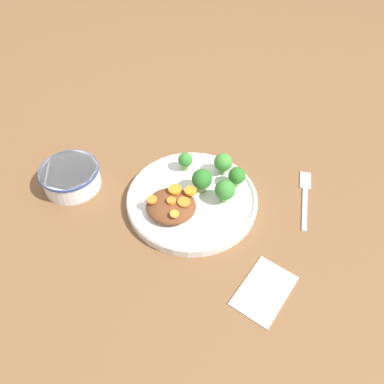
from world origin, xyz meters
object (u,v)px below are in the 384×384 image
(fork, at_px, (305,193))
(napkin, at_px, (264,290))
(plate, at_px, (192,199))
(dip_bowl, at_px, (71,176))

(fork, xyz_separation_m, napkin, (-0.26, 0.06, 0.00))
(plate, xyz_separation_m, napkin, (-0.17, -0.18, -0.01))
(plate, height_order, napkin, plate)
(plate, relative_size, dip_bowl, 2.17)
(plate, bearing_deg, fork, -69.92)
(dip_bowl, xyz_separation_m, fork, (0.10, -0.51, -0.03))
(dip_bowl, height_order, napkin, dip_bowl)
(plate, distance_m, fork, 0.25)
(plate, xyz_separation_m, dip_bowl, (-0.02, 0.27, 0.02))
(dip_bowl, distance_m, napkin, 0.48)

